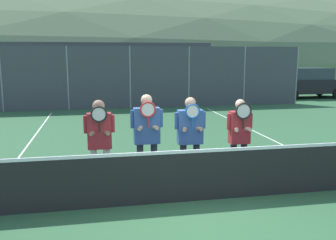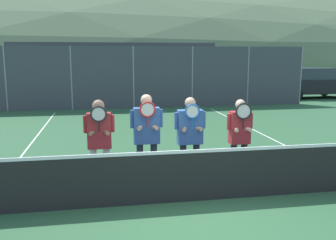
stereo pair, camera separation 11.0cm
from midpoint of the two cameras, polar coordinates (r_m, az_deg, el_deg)
The scene contains 15 objects.
ground_plane at distance 6.84m, azimuth 3.33°, elevation -12.21°, with size 120.00×120.00×0.00m, color #2D5B38.
hill_distant at distance 64.94m, azimuth -9.64°, elevation 7.58°, with size 143.42×79.68×27.89m.
clubhouse_building at distance 27.10m, azimuth -9.04°, elevation 7.97°, with size 13.21×5.50×3.32m.
fence_back at distance 18.12m, azimuth -5.96°, elevation 6.45°, with size 17.48×0.06×2.96m.
tennis_net at distance 6.68m, azimuth 3.37°, elevation -8.33°, with size 9.73×0.09×1.04m.
court_line_left_sideline at distance 9.71m, azimuth -22.74°, elevation -6.22°, with size 0.05×16.00×0.01m, color white.
court_line_right_sideline at distance 10.82m, azimuth 18.17°, elevation -4.31°, with size 0.05×16.00×0.01m, color white.
player_leftmost at distance 7.11m, azimuth -10.82°, elevation -2.64°, with size 0.58×0.34×1.76m.
player_center_left at distance 7.23m, azimuth -3.67°, elevation -1.89°, with size 0.63×0.34×1.83m.
player_center_right at distance 7.34m, azimuth 2.96°, elevation -2.06°, with size 0.62×0.34×1.77m.
player_rightmost at distance 7.61m, azimuth 10.43°, elevation -2.15°, with size 0.54×0.34×1.71m.
car_far_left at distance 21.07m, azimuth -18.64°, elevation 4.91°, with size 4.25×1.99×1.77m.
car_left_of_center at distance 20.66m, azimuth -4.68°, elevation 5.26°, with size 4.23×1.93×1.74m.
car_center at distance 21.76m, azimuth 8.76°, elevation 5.42°, with size 4.26×2.00×1.74m.
car_right_of_center at distance 24.00m, azimuth 20.39°, elevation 5.37°, with size 4.36×1.99×1.78m.
Camera 1 is at (-1.64, -6.13, 2.59)m, focal length 40.00 mm.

